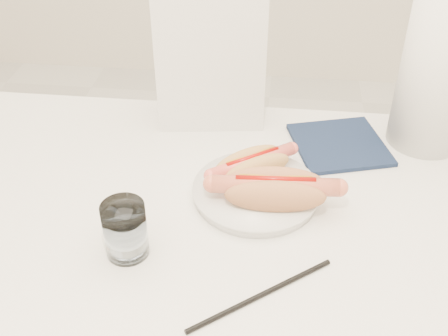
# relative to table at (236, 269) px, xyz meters

# --- Properties ---
(table) EXTENTS (1.20, 0.80, 0.75)m
(table) POSITION_rel_table_xyz_m (0.00, 0.00, 0.00)
(table) COLOR silver
(table) RESTS_ON ground
(plate) EXTENTS (0.23, 0.23, 0.02)m
(plate) POSITION_rel_table_xyz_m (0.02, 0.11, 0.07)
(plate) COLOR white
(plate) RESTS_ON table
(hotdog_left) EXTENTS (0.14, 0.12, 0.04)m
(hotdog_left) POSITION_rel_table_xyz_m (0.01, 0.15, 0.10)
(hotdog_left) COLOR tan
(hotdog_left) RESTS_ON plate
(hotdog_right) EXTENTS (0.20, 0.09, 0.05)m
(hotdog_right) POSITION_rel_table_xyz_m (0.05, 0.08, 0.10)
(hotdog_right) COLOR #B97548
(hotdog_right) RESTS_ON plate
(water_glass) EXTENTS (0.06, 0.06, 0.09)m
(water_glass) POSITION_rel_table_xyz_m (-0.16, -0.04, 0.10)
(water_glass) COLOR silver
(water_glass) RESTS_ON table
(chopstick_near) EXTENTS (0.19, 0.15, 0.01)m
(chopstick_near) POSITION_rel_table_xyz_m (0.04, -0.10, 0.06)
(chopstick_near) COLOR black
(chopstick_near) RESTS_ON table
(napkin_box) EXTENTS (0.21, 0.14, 0.27)m
(napkin_box) POSITION_rel_table_xyz_m (-0.08, 0.35, 0.19)
(napkin_box) COLOR silver
(napkin_box) RESTS_ON table
(navy_napkin) EXTENTS (0.20, 0.20, 0.01)m
(navy_napkin) POSITION_rel_table_xyz_m (0.17, 0.27, 0.06)
(navy_napkin) COLOR #111D37
(navy_napkin) RESTS_ON table
(paper_towel_roll) EXTENTS (0.16, 0.16, 0.30)m
(paper_towel_roll) POSITION_rel_table_xyz_m (0.32, 0.31, 0.21)
(paper_towel_roll) COLOR white
(paper_towel_roll) RESTS_ON table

